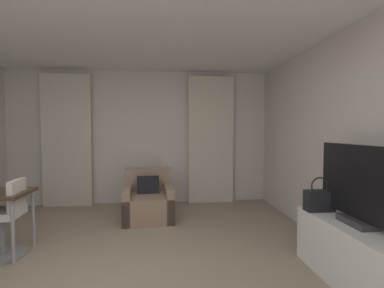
% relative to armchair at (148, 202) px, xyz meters
% --- Properties ---
extents(wall_window, '(5.12, 0.06, 2.60)m').
position_rel_armchair_xyz_m(wall_window, '(-0.19, 1.00, 1.04)').
color(wall_window, silver).
rests_on(wall_window, ground).
extents(wall_right, '(0.06, 6.12, 2.60)m').
position_rel_armchair_xyz_m(wall_right, '(2.34, -2.03, 1.04)').
color(wall_right, silver).
rests_on(wall_right, ground).
extents(curtain_left_panel, '(0.90, 0.06, 2.50)m').
position_rel_armchair_xyz_m(curtain_left_panel, '(-1.56, 0.87, 0.99)').
color(curtain_left_panel, beige).
rests_on(curtain_left_panel, ground).
extents(curtain_right_panel, '(0.90, 0.06, 2.50)m').
position_rel_armchair_xyz_m(curtain_right_panel, '(1.19, 0.87, 0.99)').
color(curtain_right_panel, beige).
rests_on(curtain_right_panel, ground).
extents(armchair, '(0.84, 0.91, 0.78)m').
position_rel_armchair_xyz_m(armchair, '(0.00, 0.00, 0.00)').
color(armchair, '#997A66').
rests_on(armchair, ground).
extents(desk_chair, '(0.48, 0.48, 0.88)m').
position_rel_armchair_xyz_m(desk_chair, '(-1.53, -1.24, 0.13)').
color(desk_chair, gray).
rests_on(desk_chair, ground).
extents(tv_console, '(0.51, 1.28, 0.57)m').
position_rel_armchair_xyz_m(tv_console, '(2.03, -2.19, 0.02)').
color(tv_console, white).
rests_on(tv_console, ground).
extents(tv_flatscreen, '(0.20, 1.07, 0.73)m').
position_rel_armchair_xyz_m(tv_flatscreen, '(2.03, -2.19, 0.66)').
color(tv_flatscreen, '#333338').
rests_on(tv_flatscreen, tv_console).
extents(handbag_primary, '(0.30, 0.14, 0.37)m').
position_rel_armchair_xyz_m(handbag_primary, '(1.92, -1.73, 0.43)').
color(handbag_primary, black).
rests_on(handbag_primary, tv_console).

